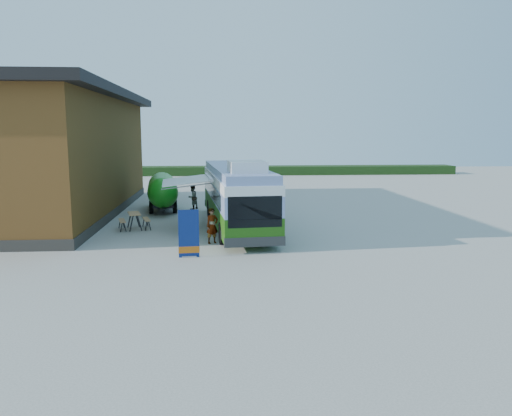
{
  "coord_description": "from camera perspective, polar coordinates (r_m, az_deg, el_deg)",
  "views": [
    {
      "loc": [
        -0.31,
        -21.15,
        4.97
      ],
      "look_at": [
        1.45,
        2.29,
        1.4
      ],
      "focal_mm": 35.0,
      "sensor_mm": 36.0,
      "label": 1
    }
  ],
  "objects": [
    {
      "name": "barn",
      "position": [
        32.8,
        -22.49,
        5.57
      ],
      "size": [
        9.6,
        21.2,
        7.5
      ],
      "color": "brown",
      "rests_on": "ground"
    },
    {
      "name": "awning",
      "position": [
        25.82,
        -7.6,
        3.54
      ],
      "size": [
        2.8,
        4.13,
        0.5
      ],
      "rotation": [
        0.0,
        0.0,
        0.09
      ],
      "color": "white",
      "rests_on": "ground"
    },
    {
      "name": "slurry_tanker",
      "position": [
        32.52,
        -10.64,
        2.05
      ],
      "size": [
        2.32,
        6.2,
        2.3
      ],
      "rotation": [
        0.0,
        0.0,
        0.12
      ],
      "color": "#1B8B19",
      "rests_on": "ground"
    },
    {
      "name": "person_a",
      "position": [
        22.56,
        -5.03,
        -2.04
      ],
      "size": [
        0.7,
        0.63,
        1.61
      ],
      "primitive_type": "imported",
      "rotation": [
        0.0,
        0.0,
        0.52
      ],
      "color": "#999999",
      "rests_on": "ground"
    },
    {
      "name": "person_b",
      "position": [
        32.79,
        -7.27,
        1.24
      ],
      "size": [
        0.94,
        0.97,
        1.58
      ],
      "primitive_type": "imported",
      "rotation": [
        0.0,
        0.0,
        -2.24
      ],
      "color": "#999999",
      "rests_on": "ground"
    },
    {
      "name": "banner",
      "position": [
        20.14,
        -7.68,
        -3.41
      ],
      "size": [
        0.84,
        0.23,
        1.93
      ],
      "rotation": [
        0.0,
        0.0,
        0.09
      ],
      "color": "navy",
      "rests_on": "ground"
    },
    {
      "name": "bus",
      "position": [
        26.14,
        -2.24,
        1.6
      ],
      "size": [
        3.66,
        12.25,
        3.71
      ],
      "rotation": [
        0.0,
        0.0,
        0.09
      ],
      "color": "#376D12",
      "rests_on": "ground"
    },
    {
      "name": "picnic_table",
      "position": [
        26.48,
        -13.75,
        -1.02
      ],
      "size": [
        1.8,
        1.68,
        0.86
      ],
      "rotation": [
        0.0,
        0.0,
        0.26
      ],
      "color": "tan",
      "rests_on": "ground"
    },
    {
      "name": "ground",
      "position": [
        21.73,
        -3.36,
        -4.6
      ],
      "size": [
        100.0,
        100.0,
        0.0
      ],
      "primitive_type": "plane",
      "color": "#BCB7AD",
      "rests_on": "ground"
    },
    {
      "name": "hedge",
      "position": [
        59.9,
        3.71,
        4.33
      ],
      "size": [
        40.0,
        3.0,
        1.0
      ],
      "primitive_type": "cube",
      "color": "#264419",
      "rests_on": "ground"
    }
  ]
}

